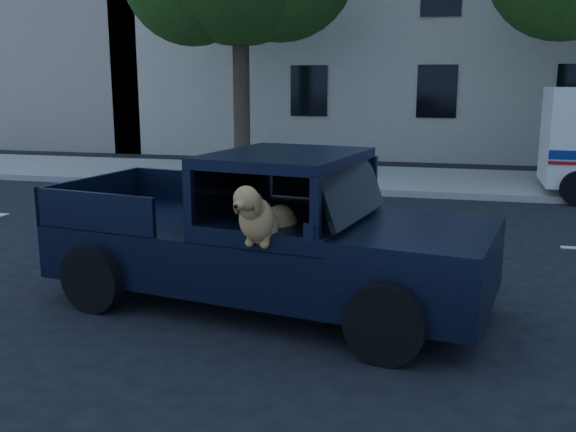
{
  "coord_description": "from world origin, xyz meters",
  "views": [
    {
      "loc": [
        1.44,
        -6.96,
        2.54
      ],
      "look_at": [
        -0.17,
        -0.58,
        1.15
      ],
      "focal_mm": 40.0,
      "sensor_mm": 36.0,
      "label": 1
    }
  ],
  "objects": [
    {
      "name": "building_left",
      "position": [
        -15.0,
        16.5,
        4.0
      ],
      "size": [
        12.0,
        6.0,
        8.0
      ],
      "primitive_type": "cube",
      "color": "tan",
      "rests_on": "ground"
    },
    {
      "name": "pickup_truck",
      "position": [
        -0.6,
        -0.19,
        0.6
      ],
      "size": [
        5.21,
        2.94,
        1.77
      ],
      "rotation": [
        0.0,
        0.0,
        -0.17
      ],
      "color": "black",
      "rests_on": "ground"
    },
    {
      "name": "ground",
      "position": [
        0.0,
        0.0,
        0.0
      ],
      "size": [
        120.0,
        120.0,
        0.0
      ],
      "primitive_type": "plane",
      "color": "black",
      "rests_on": "ground"
    },
    {
      "name": "far_sidewalk",
      "position": [
        0.0,
        9.2,
        0.07
      ],
      "size": [
        60.0,
        4.0,
        0.15
      ],
      "primitive_type": "cube",
      "color": "gray",
      "rests_on": "ground"
    },
    {
      "name": "building_main",
      "position": [
        3.0,
        16.5,
        4.5
      ],
      "size": [
        26.0,
        6.0,
        9.0
      ],
      "primitive_type": "cube",
      "color": "beige",
      "rests_on": "ground"
    },
    {
      "name": "lane_stripes",
      "position": [
        2.0,
        3.4,
        0.01
      ],
      "size": [
        21.6,
        0.14,
        0.01
      ],
      "primitive_type": null,
      "color": "silver",
      "rests_on": "ground"
    }
  ]
}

